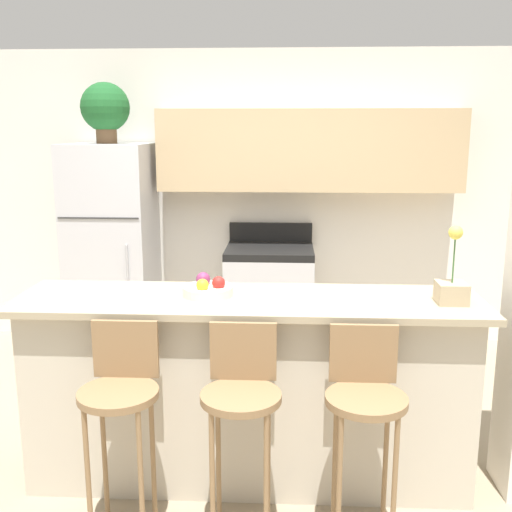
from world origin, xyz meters
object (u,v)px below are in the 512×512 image
object	(u,v)px
stove_range	(269,299)
bar_stool_left	(121,397)
orchid_vase	(452,285)
bar_stool_mid	(242,399)
bar_stool_right	(365,402)
fruit_bowl	(208,289)
refrigerator	(112,249)
potted_plant_on_fridge	(105,109)

from	to	relation	value
stove_range	bar_stool_left	bearing A→B (deg)	-104.29
orchid_vase	bar_stool_mid	bearing A→B (deg)	-157.40
bar_stool_right	fruit_bowl	bearing A→B (deg)	146.90
refrigerator	orchid_vase	bearing A→B (deg)	-40.33
bar_stool_left	bar_stool_right	xyz separation A→B (m)	(1.11, 0.00, 0.00)
bar_stool_left	potted_plant_on_fridge	world-z (taller)	potted_plant_on_fridge
bar_stool_mid	fruit_bowl	xyz separation A→B (m)	(-0.21, 0.50, 0.38)
orchid_vase	fruit_bowl	distance (m)	1.24
refrigerator	potted_plant_on_fridge	world-z (taller)	potted_plant_on_fridge
bar_stool_right	potted_plant_on_fridge	size ratio (longest dim) A/B	2.07
stove_range	potted_plant_on_fridge	xyz separation A→B (m)	(-1.33, -0.02, 1.58)
stove_range	orchid_vase	distance (m)	2.30
bar_stool_left	bar_stool_right	size ratio (longest dim) A/B	1.00
bar_stool_left	refrigerator	bearing A→B (deg)	106.82
orchid_vase	fruit_bowl	world-z (taller)	orchid_vase
bar_stool_left	bar_stool_right	world-z (taller)	same
bar_stool_left	bar_stool_mid	world-z (taller)	same
refrigerator	bar_stool_left	size ratio (longest dim) A/B	1.75
refrigerator	fruit_bowl	size ratio (longest dim) A/B	6.70
bar_stool_left	stove_range	bearing A→B (deg)	75.71
stove_range	bar_stool_mid	distance (m)	2.42
bar_stool_right	stove_range	bearing A→B (deg)	101.76
bar_stool_left	bar_stool_right	bearing A→B (deg)	0.00
potted_plant_on_fridge	bar_stool_right	bearing A→B (deg)	-52.41
bar_stool_mid	bar_stool_right	distance (m)	0.56
bar_stool_left	bar_stool_mid	size ratio (longest dim) A/B	1.00
stove_range	fruit_bowl	size ratio (longest dim) A/B	4.06
stove_range	bar_stool_mid	xyz separation A→B (m)	(-0.06, -2.41, 0.22)
bar_stool_mid	orchid_vase	size ratio (longest dim) A/B	2.55
stove_range	bar_stool_mid	bearing A→B (deg)	-91.33
stove_range	orchid_vase	world-z (taller)	orchid_vase
bar_stool_mid	refrigerator	bearing A→B (deg)	118.20
potted_plant_on_fridge	refrigerator	bearing A→B (deg)	-63.04
bar_stool_left	fruit_bowl	bearing A→B (deg)	55.60
bar_stool_left	potted_plant_on_fridge	size ratio (longest dim) A/B	2.07
bar_stool_left	bar_stool_mid	xyz separation A→B (m)	(0.56, 0.00, 0.00)
orchid_vase	bar_stool_right	bearing A→B (deg)	-137.68
bar_stool_mid	bar_stool_right	world-z (taller)	same
bar_stool_mid	fruit_bowl	bearing A→B (deg)	113.01
bar_stool_right	refrigerator	bearing A→B (deg)	127.59
bar_stool_mid	potted_plant_on_fridge	distance (m)	3.03
bar_stool_left	orchid_vase	bearing A→B (deg)	15.10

